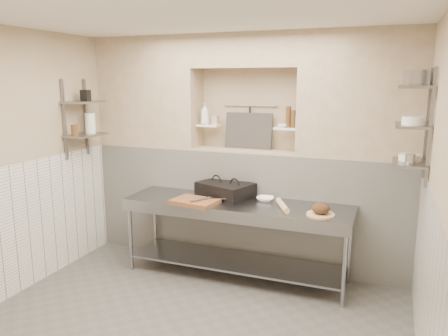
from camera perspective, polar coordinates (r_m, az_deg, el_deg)
The scene contains 48 objects.
floor at distance 4.36m, azimuth -5.05°, elevation -20.61°, with size 4.00×3.90×0.10m, color #57534D.
ceiling at distance 3.75m, azimuth -5.87°, elevation 20.42°, with size 4.00×3.90×0.10m, color silver.
wall_left at distance 5.04m, azimuth -26.79°, elevation 0.35°, with size 0.10×3.90×2.80m, color tan.
wall_right at distance 3.44m, azimuth 26.94°, elevation -4.31°, with size 0.10×3.90×2.80m, color tan.
wall_back at distance 5.63m, azimuth 3.66°, elevation 2.59°, with size 4.00×0.10×2.80m, color tan.
backwall_lower at distance 5.55m, azimuth 2.79°, elevation -4.95°, with size 4.00×0.40×1.40m, color silver.
alcove_sill at distance 5.39m, azimuth 2.86°, elevation 2.32°, with size 1.30×0.40×0.02m, color tan.
backwall_pillar_left at distance 5.88m, azimuth -9.62°, elevation 9.68°, with size 1.35×0.40×1.40m, color tan.
backwall_pillar_right at distance 5.07m, azimuth 17.49°, elevation 9.08°, with size 1.35×0.40×1.40m, color tan.
backwall_header at distance 5.34m, azimuth 2.99°, elevation 15.04°, with size 1.30×0.40×0.40m, color tan.
wainscot_left at distance 5.16m, azimuth -25.64°, elevation -7.33°, with size 0.02×3.90×1.40m, color silver.
wainscot_right at distance 3.67m, azimuth 24.97°, elevation -14.84°, with size 0.02×3.90×1.40m, color silver.
alcove_shelf_left at distance 5.53m, azimuth -2.06°, elevation 5.58°, with size 0.28×0.16×0.03m, color white.
alcove_shelf_right at distance 5.22m, azimuth 8.13°, elevation 5.13°, with size 0.28×0.16×0.03m, color white.
utensil_rail at distance 5.49m, azimuth 3.48°, elevation 8.15°, with size 0.02×0.02×0.70m, color gray.
hanging_steel at distance 5.49m, azimuth 3.39°, elevation 6.36°, with size 0.02×0.02×0.30m, color black.
splash_panel at distance 5.45m, azimuth 3.21°, elevation 4.86°, with size 0.60×0.02×0.45m, color #383330.
shelf_rail_left_a at distance 5.85m, azimuth -17.57°, elevation 6.36°, with size 0.03×0.03×0.95m, color slate.
shelf_rail_left_b at distance 5.54m, azimuth -20.14°, elevation 5.95°, with size 0.03×0.03×0.95m, color slate.
wall_shelf_left_lower at distance 5.63m, azimuth -17.63°, elevation 4.13°, with size 0.30×0.50×0.03m, color slate.
wall_shelf_left_upper at distance 5.59m, azimuth -17.88°, elevation 8.20°, with size 0.30×0.50×0.03m, color slate.
shelf_rail_right_a at distance 4.59m, azimuth 25.02°, elevation 5.22°, with size 0.03×0.03×1.05m, color slate.
shelf_rail_right_b at distance 4.19m, azimuth 25.36°, elevation 4.71°, with size 0.03×0.03×1.05m, color slate.
wall_shelf_right_lower at distance 4.43m, azimuth 23.07°, elevation 0.61°, with size 0.30×0.50×0.03m, color slate.
wall_shelf_right_mid at distance 4.38m, azimuth 23.42°, elevation 5.11°, with size 0.30×0.50×0.03m, color slate.
wall_shelf_right_upper at distance 4.36m, azimuth 23.79°, elevation 9.68°, with size 0.30×0.50×0.03m, color slate.
prep_table at distance 5.03m, azimuth 1.58°, elevation -7.36°, with size 2.60×0.70×0.90m.
panini_press at distance 5.20m, azimuth 0.20°, elevation -2.81°, with size 0.72×0.63×0.17m.
cutting_board at distance 4.92m, azimuth -3.81°, elevation -4.40°, with size 0.49×0.34×0.04m, color brown.
knife_blade at distance 4.94m, azimuth -0.68°, elevation -3.99°, with size 0.28×0.03×0.01m, color gray.
tongs at distance 4.87m, azimuth -3.14°, elevation -4.12°, with size 0.03×0.03×0.27m, color gray.
mixing_bowl at distance 5.03m, azimuth 5.40°, elevation -4.06°, with size 0.20×0.20×0.05m, color white.
rolling_pin at distance 4.76m, azimuth 7.64°, elevation -4.88°, with size 0.06×0.06×0.43m, color #D4B37D.
bread_board at distance 4.61m, azimuth 12.49°, elevation -5.93°, with size 0.29×0.29×0.02m, color #D4B37D.
bread_loaf at distance 4.59m, azimuth 12.52°, elevation -5.17°, with size 0.19×0.19×0.11m, color #4C2D19.
bottle_soap at distance 5.49m, azimuth -2.51°, elevation 7.06°, with size 0.10×0.10×0.27m, color white.
jar_alcove at distance 5.54m, azimuth -1.16°, elevation 6.31°, with size 0.08×0.08×0.11m, color tan.
bowl_alcove at distance 5.23m, azimuth 7.66°, elevation 5.50°, with size 0.12×0.12×0.04m, color white.
condiment_a at distance 5.18m, azimuth 9.06°, elevation 6.33°, with size 0.06×0.06×0.21m, color #4F3418.
condiment_b at distance 5.20m, azimuth 8.39°, elevation 6.62°, with size 0.06×0.06×0.25m, color #4F3418.
condiment_c at distance 5.20m, azimuth 9.37°, elevation 5.91°, with size 0.07×0.07×0.13m, color white.
jug_left at distance 5.69m, azimuth -17.07°, elevation 5.63°, with size 0.12×0.12×0.25m, color white.
jar_left at distance 5.47m, azimuth -18.91°, elevation 4.69°, with size 0.09×0.09×0.13m, color #4F3418.
box_left_upper at distance 5.63m, azimuth -17.63°, elevation 9.04°, with size 0.10×0.10×0.13m, color black.
bowl_right at distance 4.48m, azimuth 23.09°, elevation 1.28°, with size 0.20×0.20×0.06m, color white.
canister_right at distance 4.30m, azimuth 23.17°, elevation 1.09°, with size 0.09×0.09×0.09m, color gray.
bowl_right_mid at distance 4.31m, azimuth 23.51°, elevation 5.68°, with size 0.20×0.20×0.07m, color white.
basket_right at distance 4.44m, azimuth 23.84°, elevation 10.75°, with size 0.18×0.22×0.14m, color gray.
Camera 1 is at (1.66, -3.31, 2.26)m, focal length 35.00 mm.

